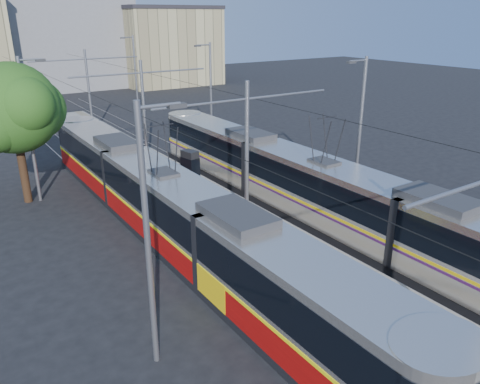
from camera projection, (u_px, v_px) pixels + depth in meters
ground at (372, 311)px, 16.81m from camera, size 160.00×160.00×0.00m
platform at (167, 179)px, 29.96m from camera, size 4.00×50.00×0.30m
tactile_strip_left at (146, 181)px, 29.15m from camera, size 0.70×50.00×0.01m
tactile_strip_right at (187, 173)px, 30.66m from camera, size 0.70×50.00×0.01m
rails at (167, 181)px, 30.01m from camera, size 8.71×70.00×0.03m
tram_left at (166, 206)px, 21.62m from camera, size 2.43×30.03×5.50m
tram_right at (322, 190)px, 23.16m from camera, size 2.43×31.15×5.50m
catenary at (185, 119)px, 26.20m from camera, size 9.20×70.00×7.00m
street_lamps at (138, 106)px, 31.64m from camera, size 15.18×38.22×8.00m
shelter at (190, 169)px, 27.49m from camera, size 0.82×1.14×2.31m
tree at (19, 109)px, 25.18m from camera, size 5.35×4.94×7.77m
building_centre at (59, 27)px, 66.69m from camera, size 18.36×14.28×16.65m
building_right at (168, 46)px, 70.26m from camera, size 14.28×10.20×11.29m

